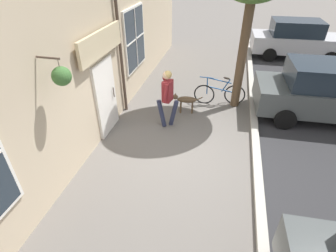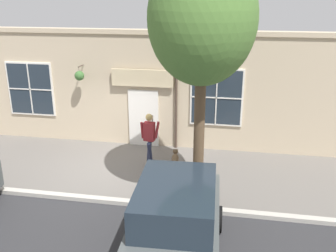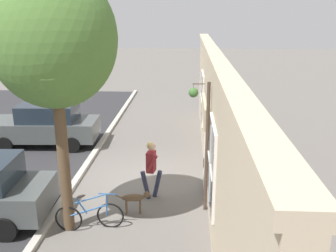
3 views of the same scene
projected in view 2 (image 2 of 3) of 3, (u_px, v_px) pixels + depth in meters
The scene contains 7 objects.
ground_plane at pixel (114, 169), 12.02m from camera, with size 90.00×90.00×0.00m, color #66605B.
storefront_facade at pixel (131, 88), 13.50m from camera, with size 0.95×18.00×4.18m.
pedestrian_walking at pixel (149, 134), 12.02m from camera, with size 0.66×0.60×1.75m.
dog_on_leash at pixel (175, 158), 11.74m from camera, with size 1.03×0.30×0.65m.
street_tree_by_curb at pixel (205, 24), 8.74m from camera, with size 2.86×2.57×6.34m.
leaning_bicycle at pixel (199, 177), 10.65m from camera, with size 1.72×0.28×1.01m.
parked_car_mid_block at pixel (175, 227), 7.52m from camera, with size 4.37×2.08×1.75m.
Camera 2 is at (10.41, 3.61, 5.30)m, focal length 40.00 mm.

